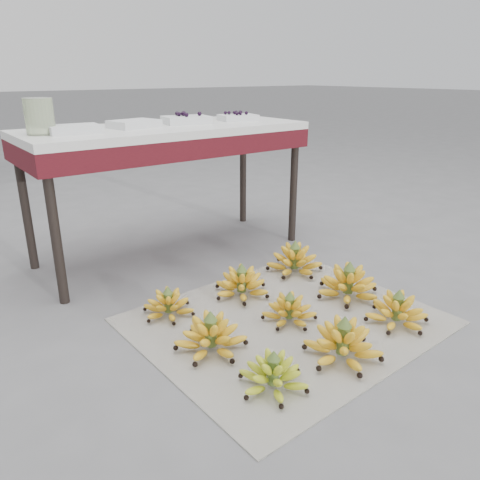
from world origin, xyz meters
TOP-DOWN VIEW (x-y plane):
  - ground at (0.00, 0.00)m, footprint 60.00×60.00m
  - newspaper_mat at (-0.06, -0.08)m, footprint 1.29×1.09m
  - bunch_front_left at (-0.42, -0.40)m, footprint 0.25×0.25m
  - bunch_front_center at (-0.08, -0.42)m, footprint 0.38×0.38m
  - bunch_front_right at (0.31, -0.39)m, footprint 0.29×0.29m
  - bunch_mid_left at (-0.46, -0.07)m, footprint 0.32×0.32m
  - bunch_mid_center at (-0.05, -0.09)m, footprint 0.30×0.30m
  - bunch_mid_right at (0.34, -0.08)m, footprint 0.39×0.39m
  - bunch_back_left at (-0.45, 0.28)m, footprint 0.24×0.24m
  - bunch_back_center at (-0.06, 0.25)m, footprint 0.31×0.31m
  - bunch_back_right at (0.35, 0.30)m, footprint 0.31×0.31m
  - vendor_table at (-0.04, 0.97)m, footprint 1.60×0.64m
  - tray_far_left at (-0.57, 0.94)m, footprint 0.26×0.19m
  - tray_left at (-0.23, 0.99)m, footprint 0.28×0.23m
  - tray_right at (0.11, 1.01)m, footprint 0.29×0.23m
  - tray_far_right at (0.46, 0.98)m, footprint 0.25×0.20m
  - glass_jar at (-0.72, 0.98)m, footprint 0.16×0.16m

SIDE VIEW (x-z plane):
  - ground at x=0.00m, z-range 0.00..0.00m
  - newspaper_mat at x=-0.06m, z-range 0.00..0.01m
  - bunch_back_left at x=-0.45m, z-range -0.02..0.13m
  - bunch_mid_center at x=-0.05m, z-range -0.02..0.13m
  - bunch_front_left at x=-0.42m, z-range -0.02..0.13m
  - bunch_front_right at x=0.31m, z-range -0.02..0.14m
  - bunch_back_center at x=-0.06m, z-range -0.02..0.15m
  - bunch_mid_left at x=-0.46m, z-range -0.02..0.15m
  - bunch_front_center at x=-0.08m, z-range -0.02..0.16m
  - bunch_back_right at x=0.35m, z-range -0.02..0.16m
  - bunch_mid_right at x=0.34m, z-range -0.02..0.16m
  - vendor_table at x=-0.04m, z-range 0.30..1.06m
  - tray_far_left at x=-0.57m, z-range 0.77..0.81m
  - tray_left at x=-0.23m, z-range 0.77..0.81m
  - tray_far_right at x=0.46m, z-range 0.76..0.82m
  - tray_right at x=0.11m, z-range 0.76..0.82m
  - glass_jar at x=-0.72m, z-range 0.77..0.94m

